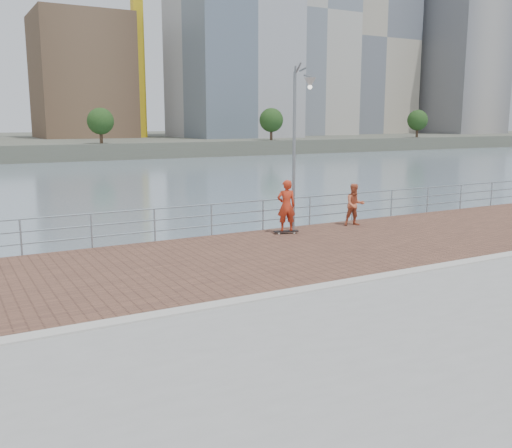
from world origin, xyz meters
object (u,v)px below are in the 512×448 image
guardrail (184,219)px  skateboarder (286,206)px  bystander (355,205)px  street_lamp (301,119)px

guardrail → skateboarder: (3.44, -1.02, 0.32)m
bystander → skateboarder: bearing=-160.2°
street_lamp → skateboarder: size_ratio=3.11×
guardrail → skateboarder: size_ratio=21.56×
guardrail → bystander: 6.62m
street_lamp → bystander: street_lamp is taller
guardrail → skateboarder: skateboarder is taller
street_lamp → bystander: size_ratio=3.56×
bystander → guardrail: bearing=-170.0°
guardrail → bystander: bystander is taller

